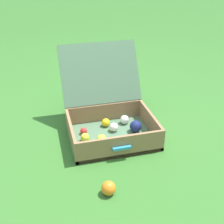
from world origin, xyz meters
TOP-DOWN VIEW (x-y plane):
  - ground_plane at (0.00, 0.00)m, footprint 16.00×16.00m
  - open_suitcase at (0.03, 0.13)m, footprint 0.54×0.67m
  - stray_ball_on_grass at (-0.12, -0.43)m, footprint 0.07×0.07m

SIDE VIEW (x-z plane):
  - ground_plane at x=0.00m, z-range 0.00..0.00m
  - stray_ball_on_grass at x=-0.12m, z-range 0.00..0.07m
  - open_suitcase at x=0.03m, z-range -0.14..0.38m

